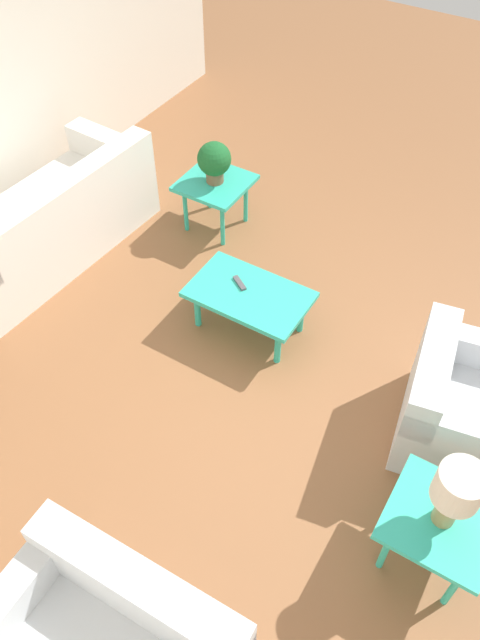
{
  "coord_description": "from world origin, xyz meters",
  "views": [
    {
      "loc": [
        -1.34,
        2.66,
        3.71
      ],
      "look_at": [
        0.16,
        0.2,
        0.55
      ],
      "focal_mm": 35.0,
      "sensor_mm": 36.0,
      "label": 1
    }
  ],
  "objects_px": {
    "side_table_lamp": "(439,523)",
    "potted_plant": "(214,160)",
    "armchair": "(465,410)",
    "side_table_plant": "(215,187)",
    "coffee_table": "(249,297)",
    "table_lamp": "(457,491)",
    "sofa": "(49,223)"
  },
  "relations": [
    {
      "from": "armchair",
      "to": "side_table_plant",
      "type": "xyz_separation_m",
      "value": [
        2.63,
        -1.06,
        0.12
      ]
    },
    {
      "from": "coffee_table",
      "to": "side_table_lamp",
      "type": "bearing_deg",
      "value": 150.79
    },
    {
      "from": "sofa",
      "to": "side_table_lamp",
      "type": "distance_m",
      "value": 3.88
    },
    {
      "from": "coffee_table",
      "to": "side_table_lamp",
      "type": "distance_m",
      "value": 2.1
    },
    {
      "from": "coffee_table",
      "to": "table_lamp",
      "type": "xyz_separation_m",
      "value": [
        -1.83,
        1.02,
        0.46
      ]
    },
    {
      "from": "side_table_plant",
      "to": "potted_plant",
      "type": "height_order",
      "value": "potted_plant"
    },
    {
      "from": "potted_plant",
      "to": "table_lamp",
      "type": "height_order",
      "value": "table_lamp"
    },
    {
      "from": "coffee_table",
      "to": "table_lamp",
      "type": "height_order",
      "value": "table_lamp"
    },
    {
      "from": "coffee_table",
      "to": "table_lamp",
      "type": "relative_size",
      "value": 1.93
    },
    {
      "from": "coffee_table",
      "to": "potted_plant",
      "type": "distance_m",
      "value": 1.36
    },
    {
      "from": "sofa",
      "to": "coffee_table",
      "type": "relative_size",
      "value": 2.22
    },
    {
      "from": "armchair",
      "to": "table_lamp",
      "type": "xyz_separation_m",
      "value": [
        -0.11,
        0.9,
        0.49
      ]
    },
    {
      "from": "sofa",
      "to": "side_table_lamp",
      "type": "bearing_deg",
      "value": 79.45
    },
    {
      "from": "side_table_plant",
      "to": "potted_plant",
      "type": "bearing_deg",
      "value": 0.0
    },
    {
      "from": "armchair",
      "to": "side_table_plant",
      "type": "distance_m",
      "value": 2.84
    },
    {
      "from": "potted_plant",
      "to": "coffee_table",
      "type": "bearing_deg",
      "value": 134.16
    },
    {
      "from": "armchair",
      "to": "side_table_plant",
      "type": "bearing_deg",
      "value": 57.88
    },
    {
      "from": "side_table_plant",
      "to": "side_table_lamp",
      "type": "height_order",
      "value": "same"
    },
    {
      "from": "coffee_table",
      "to": "side_table_plant",
      "type": "distance_m",
      "value": 1.32
    },
    {
      "from": "coffee_table",
      "to": "side_table_plant",
      "type": "bearing_deg",
      "value": -45.84
    },
    {
      "from": "armchair",
      "to": "table_lamp",
      "type": "distance_m",
      "value": 1.04
    },
    {
      "from": "sofa",
      "to": "potted_plant",
      "type": "bearing_deg",
      "value": 139.0
    },
    {
      "from": "armchair",
      "to": "sofa",
      "type": "bearing_deg",
      "value": 79.82
    },
    {
      "from": "side_table_lamp",
      "to": "potted_plant",
      "type": "xyz_separation_m",
      "value": [
        2.75,
        -1.97,
        0.28
      ]
    },
    {
      "from": "coffee_table",
      "to": "sofa",
      "type": "bearing_deg",
      "value": 3.45
    },
    {
      "from": "coffee_table",
      "to": "side_table_plant",
      "type": "relative_size",
      "value": 1.56
    },
    {
      "from": "armchair",
      "to": "coffee_table",
      "type": "relative_size",
      "value": 1.1
    },
    {
      "from": "table_lamp",
      "to": "coffee_table",
      "type": "bearing_deg",
      "value": -29.21
    },
    {
      "from": "side_table_plant",
      "to": "potted_plant",
      "type": "relative_size",
      "value": 1.55
    },
    {
      "from": "side_table_plant",
      "to": "table_lamp",
      "type": "relative_size",
      "value": 1.24
    },
    {
      "from": "potted_plant",
      "to": "table_lamp",
      "type": "distance_m",
      "value": 3.38
    },
    {
      "from": "potted_plant",
      "to": "table_lamp",
      "type": "xyz_separation_m",
      "value": [
        -2.75,
        1.97,
        0.1
      ]
    }
  ]
}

